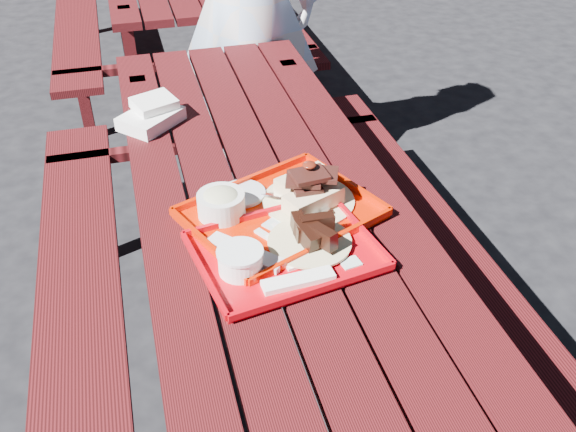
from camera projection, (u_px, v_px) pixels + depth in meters
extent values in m
plane|color=black|center=(277.00, 383.00, 2.22)|extent=(60.00, 60.00, 0.00)
cube|color=#480D11|center=(166.00, 228.00, 1.72)|extent=(0.14, 2.40, 0.04)
cube|color=#480D11|center=(221.00, 220.00, 1.75)|extent=(0.14, 2.40, 0.04)
cube|color=#480D11|center=(274.00, 212.00, 1.79)|extent=(0.14, 2.40, 0.04)
cube|color=#480D11|center=(325.00, 203.00, 1.82)|extent=(0.14, 2.40, 0.04)
cube|color=#480D11|center=(375.00, 196.00, 1.85)|extent=(0.14, 2.40, 0.04)
cube|color=#480D11|center=(80.00, 327.00, 1.84)|extent=(0.25, 2.40, 0.04)
cube|color=#480D11|center=(89.00, 221.00, 2.63)|extent=(0.06, 0.06, 0.42)
cube|color=#480D11|center=(448.00, 259.00, 2.08)|extent=(0.25, 2.40, 0.04)
cube|color=#480D11|center=(355.00, 181.00, 2.87)|extent=(0.06, 0.06, 0.42)
cube|color=#480D11|center=(150.00, 162.00, 2.68)|extent=(0.06, 0.06, 0.75)
cube|color=#480D11|center=(288.00, 144.00, 2.81)|extent=(0.06, 0.06, 0.75)
cube|color=#480D11|center=(220.00, 142.00, 2.71)|extent=(1.40, 0.06, 0.04)
cube|color=#480D11|center=(77.00, 14.00, 4.03)|extent=(0.25, 2.40, 0.04)
cube|color=#480D11|center=(85.00, 103.00, 3.50)|extent=(0.06, 0.06, 0.42)
cube|color=#480D11|center=(82.00, 7.00, 4.81)|extent=(0.06, 0.06, 0.42)
cube|color=#480D11|center=(290.00, 80.00, 3.74)|extent=(0.06, 0.06, 0.42)
cube|color=#480D11|center=(134.00, 78.00, 3.37)|extent=(0.06, 0.06, 0.75)
cube|color=#480D11|center=(246.00, 66.00, 3.49)|extent=(0.06, 0.06, 0.75)
cube|color=#480D11|center=(190.00, 62.00, 3.40)|extent=(1.40, 0.06, 0.04)
cube|color=#C41900|center=(281.00, 216.00, 1.73)|extent=(0.57, 0.51, 0.01)
cube|color=#C41900|center=(243.00, 182.00, 1.83)|extent=(0.44, 0.19, 0.02)
cube|color=#C41900|center=(325.00, 244.00, 1.60)|extent=(0.44, 0.19, 0.02)
cube|color=#C41900|center=(346.00, 182.00, 1.83)|extent=(0.15, 0.34, 0.02)
cube|color=#C41900|center=(207.00, 244.00, 1.60)|extent=(0.15, 0.34, 0.02)
cylinder|color=beige|center=(309.00, 200.00, 1.77)|extent=(0.25, 0.25, 0.01)
cube|color=beige|center=(313.00, 199.00, 1.71)|extent=(0.18, 0.13, 0.05)
cube|color=beige|center=(304.00, 182.00, 1.78)|extent=(0.18, 0.13, 0.05)
ellipsoid|color=#53160B|center=(309.00, 161.00, 1.69)|extent=(0.04, 0.04, 0.02)
cylinder|color=silver|center=(221.00, 205.00, 1.70)|extent=(0.13, 0.13, 0.06)
ellipsoid|color=beige|center=(221.00, 199.00, 1.69)|extent=(0.11, 0.11, 0.05)
cylinder|color=silver|center=(242.00, 193.00, 1.79)|extent=(0.13, 0.13, 0.01)
cube|color=silver|center=(245.00, 252.00, 1.58)|extent=(0.18, 0.19, 0.02)
cube|color=silver|center=(280.00, 244.00, 1.61)|extent=(0.10, 0.16, 0.01)
cube|color=silver|center=(292.00, 242.00, 1.62)|extent=(0.07, 0.18, 0.01)
cube|color=silver|center=(276.00, 224.00, 1.68)|extent=(0.07, 0.07, 0.00)
cube|color=#BF040E|center=(285.00, 254.00, 1.60)|extent=(0.47, 0.40, 0.01)
cube|color=#BF040E|center=(260.00, 214.00, 1.71)|extent=(0.42, 0.08, 0.02)
cube|color=#BF040E|center=(315.00, 290.00, 1.47)|extent=(0.42, 0.08, 0.02)
cube|color=#BF040E|center=(360.00, 227.00, 1.66)|extent=(0.07, 0.33, 0.02)
cube|color=#BF040E|center=(204.00, 273.00, 1.52)|extent=(0.07, 0.33, 0.02)
cube|color=white|center=(303.00, 246.00, 1.61)|extent=(0.17, 0.17, 0.01)
cylinder|color=beige|center=(310.00, 241.00, 1.61)|extent=(0.21, 0.21, 0.01)
cylinder|color=white|center=(240.00, 262.00, 1.52)|extent=(0.11, 0.11, 0.05)
cylinder|color=white|center=(240.00, 252.00, 1.50)|extent=(0.11, 0.11, 0.01)
cube|color=white|center=(298.00, 280.00, 1.50)|extent=(0.18, 0.05, 0.01)
cube|color=silver|center=(350.00, 263.00, 1.56)|extent=(0.05, 0.05, 0.00)
cube|color=white|center=(151.00, 119.00, 2.14)|extent=(0.24, 0.24, 0.04)
cube|color=white|center=(154.00, 104.00, 2.15)|extent=(0.16, 0.15, 0.04)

